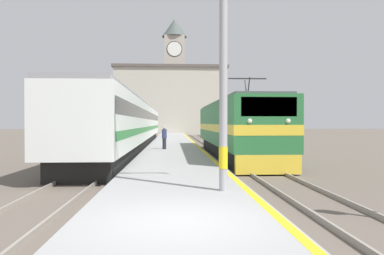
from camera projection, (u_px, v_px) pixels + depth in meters
The scene contains 10 objects.
ground_plane at pixel (173, 145), 37.06m from camera, with size 200.00×200.00×0.00m, color #60564C.
platform at pixel (173, 147), 32.06m from camera, with size 4.18×140.00×0.37m.
rail_track_near at pixel (218, 148), 32.27m from camera, with size 2.83×140.00×0.16m.
rail_track_far at pixel (132, 148), 31.87m from camera, with size 2.83×140.00×0.16m.
locomotive_train at pixel (233, 129), 24.13m from camera, with size 2.92×17.86×4.58m.
passenger_train at pixel (133, 124), 32.86m from camera, with size 2.92×41.02×3.89m.
catenary_mast at pixel (228, 36), 10.15m from camera, with size 2.88×0.24×8.25m.
person_on_platform at pixel (164, 137), 26.33m from camera, with size 0.34×0.34×1.60m.
clock_tower at pixel (174, 72), 82.92m from camera, with size 5.50×5.50×25.23m.
station_building at pixel (171, 101), 70.34m from camera, with size 20.87×8.37×12.67m.
Camera 1 is at (-0.15, -7.08, 2.21)m, focal length 35.00 mm.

